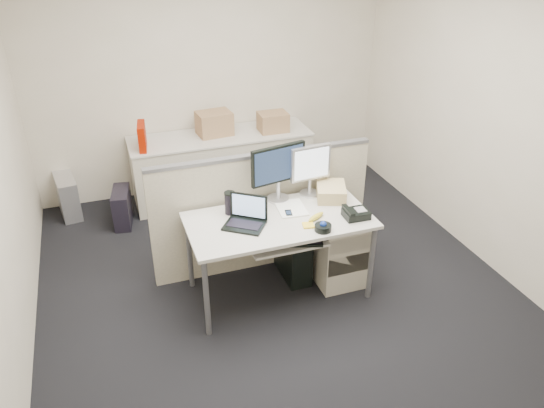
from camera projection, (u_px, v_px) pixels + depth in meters
name	position (u px, v px, depth m)	size (l,w,h in m)	color
floor	(279.00, 291.00, 4.65)	(4.00, 4.50, 0.01)	black
wall_back	(211.00, 73.00, 5.86)	(4.00, 0.02, 2.70)	beige
wall_front	(470.00, 353.00, 2.13)	(4.00, 0.02, 2.70)	beige
wall_right	(497.00, 119.00, 4.57)	(0.02, 4.50, 2.70)	beige
desk	(279.00, 226.00, 4.33)	(1.50, 0.75, 0.73)	#B2AFA5
keyboard_tray	(287.00, 242.00, 4.20)	(0.62, 0.32, 0.02)	#B2AFA5
drawer_pedestal	(335.00, 245.00, 4.69)	(0.40, 0.55, 0.65)	beige
cubicle_partition	(262.00, 213.00, 4.75)	(2.00, 0.06, 1.10)	#BEB69A
back_counter	(222.00, 166.00, 6.07)	(2.00, 0.60, 0.72)	beige
monitor_main	(278.00, 173.00, 4.47)	(0.50, 0.19, 0.50)	black
monitor_small	(310.00, 171.00, 4.57)	(0.37, 0.18, 0.45)	#B7B7BC
laptop	(244.00, 214.00, 4.14)	(0.31, 0.23, 0.23)	black
trackball	(323.00, 228.00, 4.13)	(0.13, 0.13, 0.05)	black
desk_phone	(356.00, 214.00, 4.30)	(0.20, 0.16, 0.06)	black
paper_stack	(291.00, 208.00, 4.43)	(0.23, 0.29, 0.01)	white
sticky_pad	(308.00, 225.00, 4.19)	(0.09, 0.09, 0.01)	yellow
travel_mug	(230.00, 204.00, 4.33)	(0.09, 0.09, 0.18)	black
banana	(316.00, 217.00, 4.28)	(0.19, 0.05, 0.04)	yellow
cellphone	(289.00, 213.00, 4.36)	(0.05, 0.10, 0.01)	black
manila_folders	(331.00, 192.00, 4.59)	(0.24, 0.31, 0.12)	tan
keyboard	(295.00, 241.00, 4.17)	(0.44, 0.16, 0.02)	black
pc_tower_desk	(292.00, 253.00, 4.76)	(0.20, 0.49, 0.46)	black
pc_tower_spare_dark	(122.00, 207.00, 5.57)	(0.17, 0.41, 0.39)	black
pc_tower_spare_silver	(68.00, 196.00, 5.73)	(0.19, 0.47, 0.44)	#B7B7BC
cardboard_box_left	(214.00, 124.00, 5.86)	(0.37, 0.28, 0.28)	#9F6C4C
cardboard_box_right	(273.00, 123.00, 5.96)	(0.32, 0.25, 0.23)	#9F6C4C
red_binder	(142.00, 137.00, 5.50)	(0.07, 0.31, 0.29)	#8F1400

